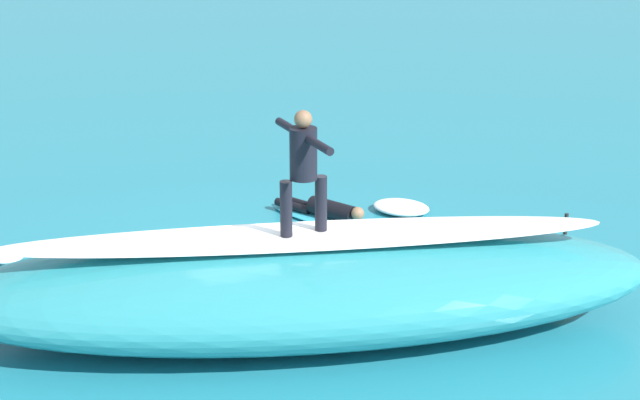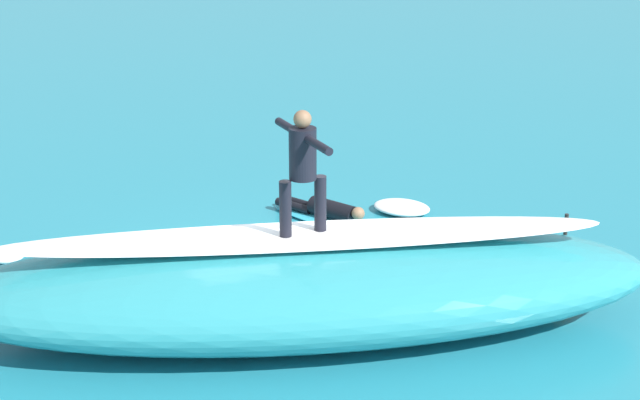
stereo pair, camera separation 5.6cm
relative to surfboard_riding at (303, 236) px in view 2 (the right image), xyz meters
name	(u,v)px [view 2 (the right image)]	position (x,y,z in m)	size (l,w,h in m)	color
ground_plane	(256,284)	(0.02, -1.54, -1.26)	(120.00, 120.00, 0.00)	teal
wave_crest	(304,285)	(0.00, 0.00, -0.65)	(8.81, 2.81, 1.22)	teal
wave_foam_lip	(304,236)	(0.00, 0.00, 0.00)	(7.49, 0.98, 0.08)	white
surfboard_riding	(303,236)	(0.00, 0.00, 0.00)	(2.08, 0.56, 0.08)	silver
surfer_riding	(303,163)	(0.00, 0.00, 0.93)	(0.61, 1.44, 1.53)	black
surfboard_paddling	(333,221)	(-1.99, -3.15, -1.21)	(2.45, 0.55, 0.09)	#33B2D1
surfer_paddling	(326,209)	(-1.93, -3.27, -1.04)	(0.92, 1.64, 0.31)	black
buoy_marker	(563,259)	(-3.93, 0.15, -0.97)	(0.56, 0.56, 0.95)	orange
foam_patch_near	(6,256)	(2.98, -3.90, -1.18)	(0.55, 0.49, 0.15)	white
foam_patch_mid	(402,207)	(-3.26, -3.13, -1.17)	(0.96, 0.73, 0.17)	white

